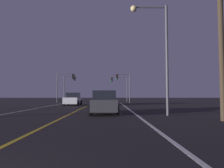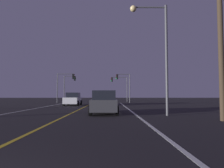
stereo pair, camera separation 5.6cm
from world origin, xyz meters
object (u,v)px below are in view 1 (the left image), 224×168
(traffic_light_far_right, at_px, (119,83))
(traffic_light_far_left, at_px, (70,83))
(street_lamp_right_near, at_px, (158,44))
(car_ahead_far, at_px, (102,99))
(traffic_light_near_left, at_px, (66,81))
(car_lead_same_lane, at_px, (105,103))
(traffic_light_near_right, at_px, (123,81))
(car_oncoming, at_px, (73,99))
(utility_pole_right, at_px, (221,26))

(traffic_light_far_right, height_order, traffic_light_far_left, traffic_light_far_left)
(street_lamp_right_near, bearing_deg, car_ahead_far, -73.82)
(traffic_light_near_left, relative_size, traffic_light_far_left, 0.98)
(car_lead_same_lane, distance_m, traffic_light_near_right, 21.55)
(traffic_light_far_right, bearing_deg, street_lamp_right_near, 92.80)
(car_lead_same_lane, xyz_separation_m, street_lamp_right_near, (3.65, -1.39, 4.05))
(car_ahead_far, height_order, traffic_light_near_left, traffic_light_near_left)
(car_oncoming, bearing_deg, car_lead_same_lane, 20.29)
(traffic_light_far_left, bearing_deg, traffic_light_near_left, -86.17)
(traffic_light_near_right, relative_size, traffic_light_far_right, 1.02)
(street_lamp_right_near, distance_m, utility_pole_right, 3.97)
(car_lead_same_lane, relative_size, traffic_light_far_left, 0.81)
(traffic_light_far_right, bearing_deg, car_oncoming, 64.64)
(car_oncoming, height_order, traffic_light_far_right, traffic_light_far_right)
(car_lead_same_lane, relative_size, traffic_light_near_left, 0.83)
(car_lead_same_lane, height_order, traffic_light_near_left, traffic_light_near_left)
(car_ahead_far, relative_size, car_lead_same_lane, 1.00)
(car_ahead_far, relative_size, street_lamp_right_near, 0.57)
(traffic_light_near_right, bearing_deg, traffic_light_far_left, -27.50)
(traffic_light_near_right, bearing_deg, traffic_light_near_left, 0.00)
(traffic_light_near_right, relative_size, street_lamp_right_near, 0.68)
(car_ahead_far, relative_size, traffic_light_near_right, 0.84)
(traffic_light_near_left, height_order, traffic_light_far_left, traffic_light_far_left)
(car_lead_same_lane, bearing_deg, traffic_light_near_left, 19.39)
(car_ahead_far, height_order, utility_pole_right, utility_pole_right)
(traffic_light_far_left, height_order, street_lamp_right_near, street_lamp_right_near)
(car_oncoming, height_order, car_lead_same_lane, same)
(traffic_light_far_right, xyz_separation_m, street_lamp_right_near, (1.37, -28.06, 1.08))
(traffic_light_near_right, bearing_deg, car_lead_same_lane, 82.60)
(car_lead_same_lane, distance_m, street_lamp_right_near, 5.63)
(car_lead_same_lane, bearing_deg, utility_pole_right, -123.06)
(traffic_light_far_left, distance_m, utility_pole_right, 34.03)
(traffic_light_near_right, distance_m, utility_pole_right, 25.67)
(traffic_light_far_left, xyz_separation_m, utility_pole_right, (14.27, -30.87, 1.24))
(traffic_light_near_right, bearing_deg, car_oncoming, 50.65)
(car_oncoming, xyz_separation_m, traffic_light_near_right, (7.29, 8.89, 2.98))
(car_oncoming, distance_m, street_lamp_right_near, 16.45)
(street_lamp_right_near, relative_size, utility_pole_right, 0.78)
(car_ahead_far, bearing_deg, traffic_light_far_left, 28.75)
(traffic_light_near_right, height_order, street_lamp_right_near, street_lamp_right_near)
(traffic_light_far_right, bearing_deg, traffic_light_far_left, -0.00)
(car_lead_same_lane, relative_size, street_lamp_right_near, 0.57)
(car_oncoming, xyz_separation_m, car_lead_same_lane, (4.54, -12.28, 0.00))
(traffic_light_near_left, bearing_deg, street_lamp_right_near, -63.80)
(street_lamp_right_near, bearing_deg, traffic_light_far_left, -67.76)
(traffic_light_near_left, bearing_deg, utility_pole_right, -61.28)
(traffic_light_near_left, height_order, street_lamp_right_near, street_lamp_right_near)
(car_oncoming, distance_m, traffic_light_far_right, 16.20)
(traffic_light_near_right, bearing_deg, traffic_light_far_right, -85.14)
(car_lead_same_lane, bearing_deg, traffic_light_far_right, -4.89)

